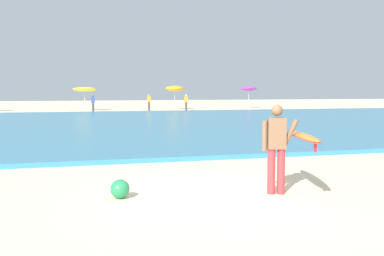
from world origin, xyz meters
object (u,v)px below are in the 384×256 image
at_px(beachgoer_near_row_left, 93,103).
at_px(beach_umbrella_1, 85,89).
at_px(beach_umbrella_3, 249,89).
at_px(beach_ball, 120,189).
at_px(beachgoer_near_row_right, 149,102).
at_px(surfer_with_board, 288,141).
at_px(beach_umbrella_2, 175,89).
at_px(beachgoer_near_row_mid, 186,102).

bearing_deg(beachgoer_near_row_left, beach_umbrella_1, 102.67).
relative_size(beach_umbrella_1, beach_umbrella_3, 0.96).
bearing_deg(beach_ball, beachgoer_near_row_right, 79.31).
xyz_separation_m(beachgoer_near_row_left, beachgoer_near_row_right, (5.44, 1.11, 0.00)).
bearing_deg(surfer_with_board, beach_ball, 171.28).
bearing_deg(beach_umbrella_3, beachgoer_near_row_left, -168.21).
height_order(beach_umbrella_2, beach_ball, beach_umbrella_2).
relative_size(beachgoer_near_row_left, beachgoer_near_row_right, 1.00).
xyz_separation_m(beach_umbrella_1, beachgoer_near_row_mid, (9.53, -2.98, -1.24)).
bearing_deg(beach_umbrella_3, beach_umbrella_1, -177.70).
bearing_deg(beachgoer_near_row_right, beach_umbrella_2, 23.87).
relative_size(surfer_with_board, beach_umbrella_1, 1.00).
distance_m(beach_umbrella_2, beachgoer_near_row_left, 8.79).
xyz_separation_m(beach_umbrella_2, beachgoer_near_row_right, (-2.91, -1.29, -1.32)).
height_order(beach_umbrella_1, beach_umbrella_2, beach_umbrella_2).
xyz_separation_m(beachgoer_near_row_left, beach_ball, (-1.23, -34.25, -0.67)).
height_order(surfer_with_board, beachgoer_near_row_mid, surfer_with_board).
bearing_deg(beachgoer_near_row_right, beach_umbrella_3, 11.90).
bearing_deg(beachgoer_near_row_mid, beach_ball, -106.54).
xyz_separation_m(beachgoer_near_row_right, beach_ball, (-6.67, -35.36, -0.67)).
xyz_separation_m(beach_umbrella_1, beach_umbrella_3, (17.63, 0.71, 0.07)).
xyz_separation_m(beach_umbrella_2, beachgoer_near_row_left, (-8.35, -2.40, -1.32)).
bearing_deg(beachgoer_near_row_right, beach_ball, -100.69).
bearing_deg(surfer_with_board, beachgoer_near_row_left, 93.19).
bearing_deg(beach_umbrella_2, beach_umbrella_1, 177.21).
bearing_deg(beachgoer_near_row_mid, beachgoer_near_row_right, 160.13).
xyz_separation_m(beach_umbrella_1, beach_ball, (-0.60, -37.09, -1.90)).
bearing_deg(surfer_with_board, beach_umbrella_2, 80.20).
distance_m(surfer_with_board, beach_umbrella_1, 37.68).
bearing_deg(beachgoer_near_row_left, beachgoer_near_row_mid, -0.88).
height_order(beachgoer_near_row_left, beach_ball, beachgoer_near_row_left).
bearing_deg(beachgoer_near_row_left, beach_umbrella_3, 11.79).
height_order(beach_umbrella_1, beachgoer_near_row_right, beach_umbrella_1).
distance_m(surfer_with_board, beach_umbrella_2, 37.71).
bearing_deg(beachgoer_near_row_right, surfer_with_board, -95.58).
relative_size(surfer_with_board, beachgoer_near_row_left, 1.50).
xyz_separation_m(beach_umbrella_3, beachgoer_near_row_right, (-11.56, -2.43, -1.30)).
xyz_separation_m(surfer_with_board, beach_umbrella_2, (6.41, 37.14, 1.14)).
xyz_separation_m(beach_umbrella_1, beachgoer_near_row_right, (6.08, -1.73, -1.24)).
height_order(beach_umbrella_2, beachgoer_near_row_right, beach_umbrella_2).
height_order(beach_umbrella_1, beachgoer_near_row_left, beach_umbrella_1).
bearing_deg(beachgoer_near_row_mid, beach_umbrella_1, 162.67).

